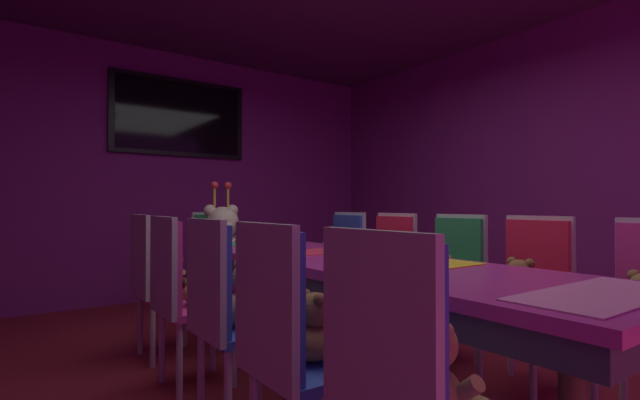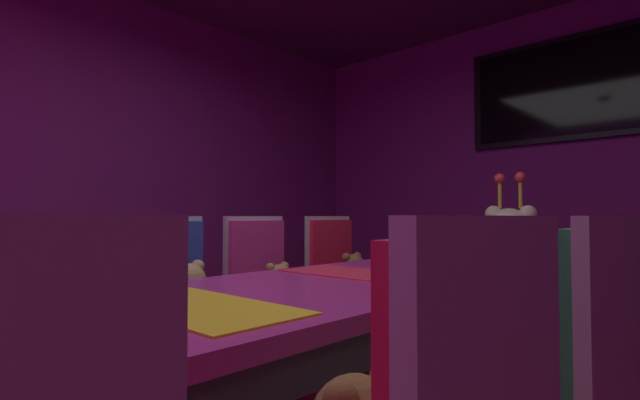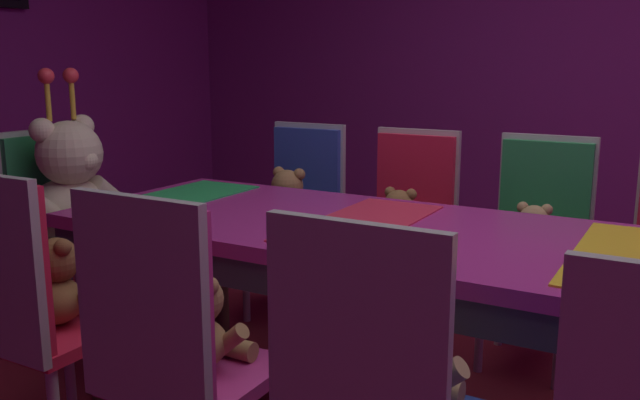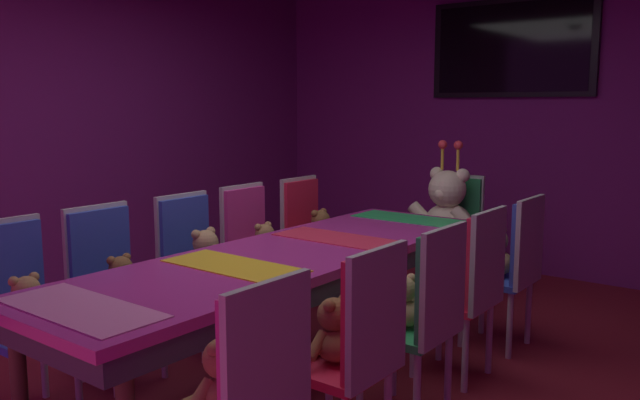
% 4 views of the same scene
% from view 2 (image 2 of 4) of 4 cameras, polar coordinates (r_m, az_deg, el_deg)
% --- Properties ---
extents(wall_back, '(5.20, 0.12, 2.80)m').
position_cam_2_polar(wall_back, '(4.51, 27.68, 3.52)').
color(wall_back, '#721E72').
rests_on(wall_back, ground_plane).
extents(wall_left, '(0.12, 6.40, 2.80)m').
position_cam_2_polar(wall_left, '(3.97, -30.22, 4.30)').
color(wall_left, '#721E72').
rests_on(wall_left, ground_plane).
extents(banquet_table, '(0.90, 3.05, 0.75)m').
position_cam_2_polar(banquet_table, '(1.67, -3.10, -13.31)').
color(banquet_table, '#B22D8C').
rests_on(banquet_table, ground_plane).
extents(chair_left_1, '(0.42, 0.41, 0.98)m').
position_cam_2_polar(chair_left_1, '(2.14, -32.44, -12.13)').
color(chair_left_1, '#2D47B2').
rests_on(chair_left_1, ground_plane).
extents(teddy_left_1, '(0.22, 0.28, 0.27)m').
position_cam_2_polar(teddy_left_1, '(2.01, -31.40, -13.52)').
color(teddy_left_1, brown).
rests_on(teddy_left_1, chair_left_1).
extents(chair_left_2, '(0.42, 0.41, 0.98)m').
position_cam_2_polar(chair_left_2, '(2.35, -17.55, -11.41)').
color(chair_left_2, '#2D47B2').
rests_on(chair_left_2, ground_plane).
extents(teddy_left_2, '(0.27, 0.34, 0.33)m').
position_cam_2_polar(teddy_left_2, '(2.22, -15.64, -11.94)').
color(teddy_left_2, tan).
rests_on(teddy_left_2, chair_left_2).
extents(chair_left_3, '(0.42, 0.41, 0.98)m').
position_cam_2_polar(chair_left_3, '(2.69, -6.95, -10.26)').
color(chair_left_3, '#CC338C').
rests_on(chair_left_3, ground_plane).
extents(teddy_left_3, '(0.23, 0.29, 0.27)m').
position_cam_2_polar(teddy_left_3, '(2.59, -4.87, -11.06)').
color(teddy_left_3, '#9E7247').
rests_on(teddy_left_3, chair_left_3).
extents(chair_left_4, '(0.42, 0.41, 0.98)m').
position_cam_2_polar(chair_left_4, '(3.09, 2.06, -9.19)').
color(chair_left_4, red).
rests_on(chair_left_4, ground_plane).
extents(teddy_left_4, '(0.24, 0.31, 0.30)m').
position_cam_2_polar(teddy_left_4, '(3.00, 4.17, -9.63)').
color(teddy_left_4, brown).
rests_on(teddy_left_4, chair_left_4).
extents(chair_right_2, '(0.42, 0.41, 0.98)m').
position_cam_2_polar(chair_right_2, '(1.24, 27.99, -19.93)').
color(chair_right_2, '#268C4C').
rests_on(chair_right_2, ground_plane).
extents(teddy_right_2, '(0.21, 0.28, 0.26)m').
position_cam_2_polar(teddy_right_2, '(1.29, 21.51, -20.48)').
color(teddy_right_2, tan).
rests_on(teddy_right_2, chair_right_2).
extents(chair_right_3, '(0.42, 0.41, 0.98)m').
position_cam_2_polar(chair_right_3, '(1.80, 31.94, -14.10)').
color(chair_right_3, red).
rests_on(chair_right_3, ground_plane).
extents(teddy_right_3, '(0.23, 0.29, 0.28)m').
position_cam_2_polar(teddy_right_3, '(1.84, 27.42, -14.54)').
color(teddy_right_3, olive).
rests_on(teddy_right_3, chair_right_3).
extents(teddy_right_4, '(0.26, 0.34, 0.32)m').
position_cam_2_polar(teddy_right_4, '(2.41, 31.50, -10.96)').
color(teddy_right_4, '#9E7247').
rests_on(teddy_right_4, chair_right_4).
extents(throne_chair, '(0.41, 0.42, 0.98)m').
position_cam_2_polar(throne_chair, '(3.44, 22.88, -8.31)').
color(throne_chair, '#268C4C').
rests_on(throne_chair, ground_plane).
extents(king_teddy_bear, '(0.63, 0.49, 0.81)m').
position_cam_2_polar(king_teddy_bear, '(3.27, 21.85, -6.52)').
color(king_teddy_bear, beige).
rests_on(king_teddy_bear, throne_chair).
extents(wall_tv, '(1.52, 0.06, 0.88)m').
position_cam_2_polar(wall_tv, '(4.53, 27.23, 11.84)').
color(wall_tv, black).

